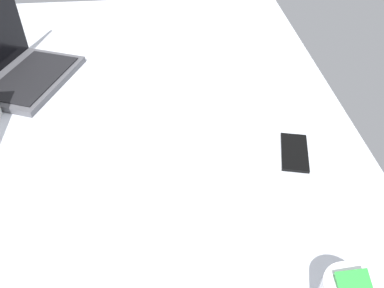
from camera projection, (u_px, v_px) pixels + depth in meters
bed_mattress at (109, 150)px, 118.72cm from camera, size 180.00×140.00×18.00cm
laptop at (18, 68)px, 127.61cm from camera, size 39.16×33.57×23.00cm
cell_phone at (294, 152)px, 104.32cm from camera, size 15.21×9.90×0.80cm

